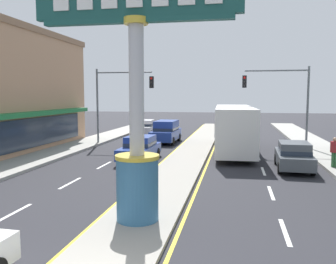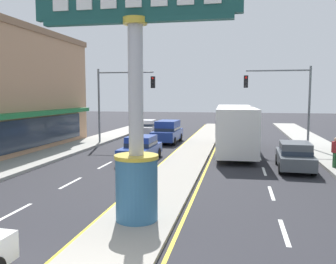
% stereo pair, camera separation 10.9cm
% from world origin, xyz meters
% --- Properties ---
extents(median_strip, '(2.42, 52.00, 0.14)m').
position_xyz_m(median_strip, '(0.00, 18.00, 0.07)').
color(median_strip, gray).
rests_on(median_strip, ground).
extents(sidewalk_left, '(2.87, 60.00, 0.18)m').
position_xyz_m(sidewalk_left, '(-9.25, 16.00, 0.09)').
color(sidewalk_left, '#9E9B93').
rests_on(sidewalk_left, ground).
extents(lane_markings, '(9.16, 52.00, 0.01)m').
position_xyz_m(lane_markings, '(0.00, 16.65, 0.00)').
color(lane_markings, silver).
rests_on(lane_markings, ground).
extents(district_sign, '(6.39, 1.39, 7.57)m').
position_xyz_m(district_sign, '(-0.00, 4.63, 3.64)').
color(district_sign, '#33668C').
rests_on(district_sign, median_strip).
extents(traffic_light_left_side, '(4.86, 0.46, 6.20)m').
position_xyz_m(traffic_light_left_side, '(-6.45, 21.96, 4.25)').
color(traffic_light_left_side, slate).
rests_on(traffic_light_left_side, ground).
extents(traffic_light_right_side, '(4.86, 0.46, 6.20)m').
position_xyz_m(traffic_light_right_side, '(6.45, 22.03, 4.25)').
color(traffic_light_right_side, slate).
rests_on(traffic_light_right_side, ground).
extents(bus_near_right_lane, '(2.97, 11.29, 3.26)m').
position_xyz_m(bus_near_right_lane, '(2.86, 20.03, 1.87)').
color(bus_near_right_lane, silver).
rests_on(bus_near_right_lane, ground).
extents(sedan_far_right_lane, '(1.91, 4.34, 1.53)m').
position_xyz_m(sedan_far_right_lane, '(-2.86, 15.48, 0.79)').
color(sedan_far_right_lane, navy).
rests_on(sedan_far_right_lane, ground).
extents(suv_near_left_lane, '(2.05, 4.65, 1.90)m').
position_xyz_m(suv_near_left_lane, '(-2.86, 24.08, 0.98)').
color(suv_near_left_lane, navy).
rests_on(suv_near_left_lane, ground).
extents(sedan_mid_left_lane, '(2.03, 4.40, 1.53)m').
position_xyz_m(sedan_mid_left_lane, '(-6.17, 29.80, 0.79)').
color(sedan_mid_left_lane, silver).
rests_on(sedan_mid_left_lane, ground).
extents(sedan_far_left_oncoming, '(1.97, 4.37, 1.53)m').
position_xyz_m(sedan_far_left_oncoming, '(6.16, 14.32, 0.79)').
color(sedan_far_left_oncoming, '#4C5156').
rests_on(sedan_far_left_oncoming, ground).
extents(pedestrian_near_kerb, '(0.41, 0.24, 1.63)m').
position_xyz_m(pedestrian_near_kerb, '(8.28, 14.49, 1.10)').
color(pedestrian_near_kerb, '#336B3D').
rests_on(pedestrian_near_kerb, sidewalk_right).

